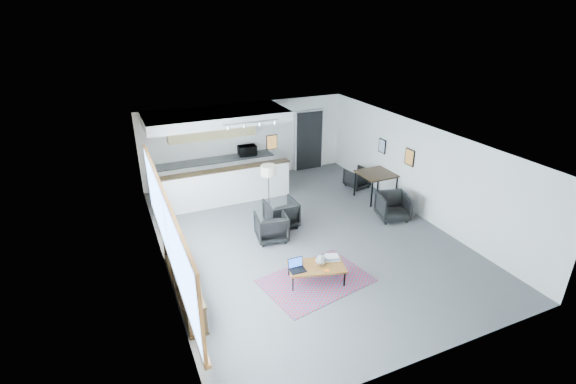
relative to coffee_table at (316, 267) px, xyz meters
name	(u,v)px	position (x,y,z in m)	size (l,w,h in m)	color
room	(305,191)	(0.60, 1.81, 0.94)	(7.02, 9.02, 2.62)	#4A4A4C
window	(167,230)	(-2.86, 0.91, 1.09)	(0.10, 5.95, 1.66)	#8CBFFF
console	(183,279)	(-2.70, 0.76, -0.04)	(0.35, 3.00, 0.80)	black
kitchenette	(218,150)	(-0.59, 5.51, 1.02)	(4.20, 1.96, 2.60)	white
doorway	(309,140)	(2.90, 6.23, 0.71)	(1.10, 0.12, 2.15)	black
track_light	(251,123)	(0.01, 4.01, 2.16)	(1.60, 0.07, 0.15)	silver
wall_art_lower	(410,157)	(4.07, 2.21, 1.19)	(0.03, 0.38, 0.48)	black
wall_art_upper	(382,146)	(4.07, 3.51, 1.14)	(0.03, 0.34, 0.44)	black
kilim_rug	(316,281)	(0.00, 0.00, -0.36)	(2.48, 1.91, 0.01)	#522B42
coffee_table	(316,267)	(0.00, 0.00, 0.00)	(1.33, 0.94, 0.39)	brown
laptop	(296,266)	(-0.44, 0.06, 0.10)	(0.33, 0.27, 0.24)	black
ceramic_pot	(321,260)	(0.10, 0.00, 0.14)	(0.23, 0.23, 0.23)	gray
book_stack	(332,257)	(0.43, 0.08, 0.08)	(0.39, 0.35, 0.10)	silver
coaster	(327,270)	(0.12, -0.25, 0.03)	(0.10, 0.10, 0.01)	#E5590C
armchair_left	(271,225)	(-0.22, 2.05, 0.03)	(0.76, 0.71, 0.78)	black
armchair_right	(281,212)	(0.29, 2.60, 0.05)	(0.79, 0.74, 0.82)	black
floor_lamp	(268,172)	(0.23, 3.35, 0.93)	(0.54, 0.54, 1.49)	black
dining_table	(376,175)	(3.60, 3.04, 0.41)	(1.02, 1.02, 0.84)	black
dining_chair_near	(393,207)	(3.28, 1.71, -0.01)	(0.68, 0.64, 0.70)	black
dining_chair_far	(357,178)	(3.60, 4.04, -0.07)	(0.57, 0.53, 0.59)	black
microwave	(247,149)	(0.49, 5.96, 0.76)	(0.58, 0.32, 0.39)	black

